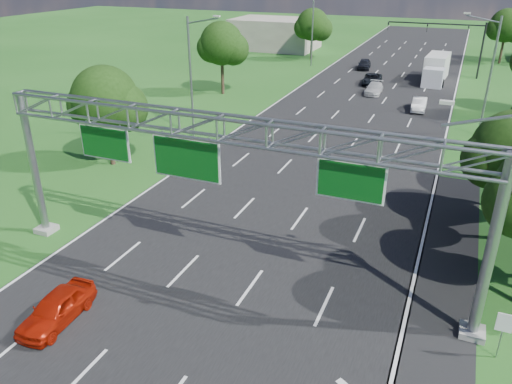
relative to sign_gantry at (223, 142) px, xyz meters
The scene contains 20 objects.
ground 19.28m from the sign_gantry, 91.05° to the left, with size 220.00×220.00×0.00m, color #1A4D17.
road 19.28m from the sign_gantry, 91.05° to the left, with size 18.00×180.00×0.02m, color black.
road_flare 12.20m from the sign_gantry, 11.47° to the left, with size 3.00×30.00×0.02m, color black.
sign_gantry is the anchor object (origin of this frame).
regulatory_sign 13.25m from the sign_gantry, ahead, with size 0.60×0.08×2.10m.
traffic_signal 53.51m from the sign_gantry, 82.32° to the left, with size 12.21×0.24×7.00m.
streetlight_l_near 21.47m from the sign_gantry, 122.87° to the left, with size 2.97×0.22×10.16m.
streetlight_l_far 54.28m from the sign_gantry, 102.38° to the left, with size 2.97×0.22×10.16m.
streetlight_r_mid 30.10m from the sign_gantry, 68.60° to the left, with size 2.97×0.22×10.16m.
tree_verge_la 17.56m from the sign_gantry, 144.84° to the left, with size 5.76×4.80×7.40m.
tree_verge_lb 36.85m from the sign_gantry, 116.19° to the left, with size 5.76×4.80×8.06m.
tree_verge_lc 59.56m from the sign_gantry, 102.86° to the left, with size 5.76×4.80×7.62m.
tree_verge_re 67.48m from the sign_gantry, 78.24° to the left, with size 5.76×4.80×7.84m.
building_left 69.82m from the sign_gantry, 108.69° to the left, with size 14.00×10.00×5.00m, color gray.
red_coupe 9.95m from the sign_gantry, 131.40° to the right, with size 1.56×3.88×1.32m, color #B21B08.
car_queue_a 40.18m from the sign_gantry, 90.32° to the left, with size 1.74×4.27×1.24m, color #B8B8B8.
car_queue_b 44.85m from the sign_gantry, 91.72° to the left, with size 2.15×4.66×1.30m, color black.
car_queue_c 54.25m from the sign_gantry, 94.47° to the left, with size 1.66×4.14×1.41m, color black.
car_queue_d 35.34m from the sign_gantry, 81.14° to the left, with size 1.35×3.88×1.28m, color beige.
box_truck 49.84m from the sign_gantry, 83.38° to the left, with size 2.83×8.64×3.23m.
Camera 1 is at (9.51, -6.28, 13.97)m, focal length 35.00 mm.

